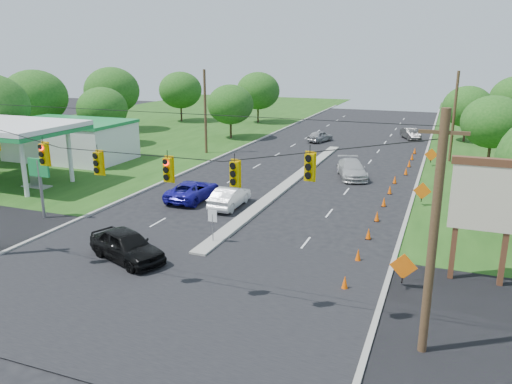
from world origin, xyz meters
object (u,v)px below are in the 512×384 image
at_px(black_sedan, 127,245).
at_px(white_sedan, 230,197).
at_px(pylon_sign, 491,203).
at_px(blue_pickup, 193,190).
at_px(gas_station, 60,138).

distance_m(black_sedan, white_sedan, 10.75).
xyz_separation_m(pylon_sign, blue_pickup, (-19.66, 7.37, -3.27)).
bearing_deg(blue_pickup, pylon_sign, 160.13).
bearing_deg(pylon_sign, black_sedan, -167.12).
relative_size(gas_station, pylon_sign, 3.22).
xyz_separation_m(gas_station, black_sedan, (20.43, -18.06, -1.73)).
height_order(black_sedan, white_sedan, black_sedan).
bearing_deg(black_sedan, white_sedan, 15.12).
height_order(pylon_sign, black_sedan, pylon_sign).
height_order(gas_station, white_sedan, gas_station).
bearing_deg(gas_station, black_sedan, -41.47).
height_order(gas_station, black_sedan, gas_station).
xyz_separation_m(gas_station, pylon_sign, (37.95, -14.05, 1.42)).
height_order(pylon_sign, blue_pickup, pylon_sign).
bearing_deg(white_sedan, pylon_sign, 156.45).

